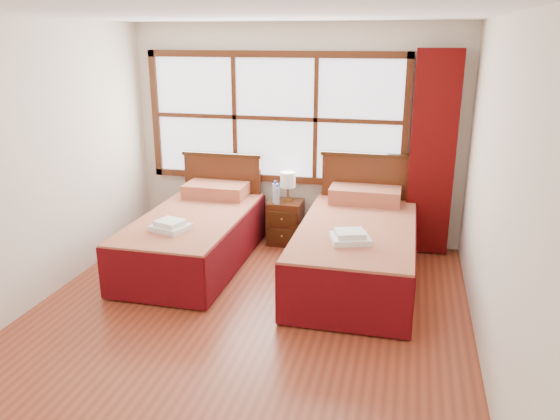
# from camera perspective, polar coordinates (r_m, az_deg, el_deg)

# --- Properties ---
(floor) EXTENTS (4.50, 4.50, 0.00)m
(floor) POSITION_cam_1_polar(r_m,az_deg,el_deg) (5.00, -3.95, -11.56)
(floor) COLOR brown
(floor) RESTS_ON ground
(ceiling) EXTENTS (4.50, 4.50, 0.00)m
(ceiling) POSITION_cam_1_polar(r_m,az_deg,el_deg) (4.36, -4.71, 19.78)
(ceiling) COLOR white
(ceiling) RESTS_ON wall_back
(wall_back) EXTENTS (4.00, 0.00, 4.00)m
(wall_back) POSITION_cam_1_polar(r_m,az_deg,el_deg) (6.63, 1.65, 7.83)
(wall_back) COLOR silver
(wall_back) RESTS_ON floor
(wall_left) EXTENTS (0.00, 4.50, 4.50)m
(wall_left) POSITION_cam_1_polar(r_m,az_deg,el_deg) (5.45, -24.83, 4.00)
(wall_left) COLOR silver
(wall_left) RESTS_ON floor
(wall_right) EXTENTS (0.00, 4.50, 4.50)m
(wall_right) POSITION_cam_1_polar(r_m,az_deg,el_deg) (4.35, 21.69, 1.25)
(wall_right) COLOR silver
(wall_right) RESTS_ON floor
(window) EXTENTS (3.16, 0.06, 1.56)m
(window) POSITION_cam_1_polar(r_m,az_deg,el_deg) (6.62, -0.55, 9.57)
(window) COLOR white
(window) RESTS_ON wall_back
(curtain) EXTENTS (0.50, 0.16, 2.30)m
(curtain) POSITION_cam_1_polar(r_m,az_deg,el_deg) (6.39, 15.62, 5.61)
(curtain) COLOR #5A0909
(curtain) RESTS_ON wall_back
(bed_left) EXTENTS (1.09, 2.11, 1.06)m
(bed_left) POSITION_cam_1_polar(r_m,az_deg,el_deg) (6.17, -8.79, -2.55)
(bed_left) COLOR #381F0B
(bed_left) RESTS_ON floor
(bed_right) EXTENTS (1.17, 2.27, 1.14)m
(bed_right) POSITION_cam_1_polar(r_m,az_deg,el_deg) (5.75, 8.07, -3.77)
(bed_right) COLOR #381F0B
(bed_right) RESTS_ON floor
(nightstand) EXTENTS (0.40, 0.40, 0.54)m
(nightstand) POSITION_cam_1_polar(r_m,az_deg,el_deg) (6.66, 0.57, -1.30)
(nightstand) COLOR #4A2310
(nightstand) RESTS_ON floor
(towels_left) EXTENTS (0.42, 0.39, 0.10)m
(towels_left) POSITION_cam_1_polar(r_m,az_deg,el_deg) (5.63, -11.38, -1.62)
(towels_left) COLOR white
(towels_left) RESTS_ON bed_left
(towels_right) EXTENTS (0.43, 0.40, 0.10)m
(towels_right) POSITION_cam_1_polar(r_m,az_deg,el_deg) (5.12, 7.32, -2.80)
(towels_right) COLOR white
(towels_right) RESTS_ON bed_right
(lamp) EXTENTS (0.18, 0.18, 0.36)m
(lamp) POSITION_cam_1_polar(r_m,az_deg,el_deg) (6.54, 0.83, 3.08)
(lamp) COLOR #B6833A
(lamp) RESTS_ON nightstand
(bottle_near) EXTENTS (0.07, 0.07, 0.26)m
(bottle_near) POSITION_cam_1_polar(r_m,az_deg,el_deg) (6.51, -0.49, 1.83)
(bottle_near) COLOR #A9C2D9
(bottle_near) RESTS_ON nightstand
(bottle_far) EXTENTS (0.06, 0.06, 0.23)m
(bottle_far) POSITION_cam_1_polar(r_m,az_deg,el_deg) (6.46, -0.31, 1.56)
(bottle_far) COLOR #A9C2D9
(bottle_far) RESTS_ON nightstand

